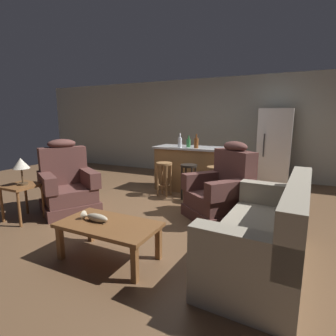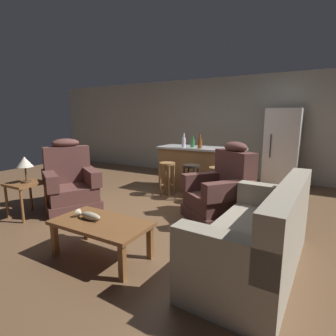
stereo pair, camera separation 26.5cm
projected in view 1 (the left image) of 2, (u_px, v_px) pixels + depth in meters
The scene contains 17 objects.
ground_plane at pixel (169, 210), 4.51m from camera, with size 12.00×12.00×0.00m.
back_wall at pixel (220, 128), 7.03m from camera, with size 12.00×0.05×2.60m.
coffee_table at pixel (109, 228), 2.87m from camera, with size 1.10×0.60×0.42m.
fish_figurine at pixel (95, 217), 2.91m from camera, with size 0.34×0.10×0.10m.
couch at pixel (267, 235), 2.75m from camera, with size 0.94×1.94×0.94m.
recliner_near_lamp at pixel (68, 186), 4.44m from camera, with size 1.15×1.15×1.20m.
recliner_near_island at pixel (222, 192), 4.08m from camera, with size 1.18×1.18×1.20m.
end_table at pixel (22, 191), 3.98m from camera, with size 0.48×0.48×0.56m.
table_lamp at pixel (21, 165), 3.89m from camera, with size 0.24×0.24×0.41m.
kitchen_island at pixel (196, 169), 5.61m from camera, with size 1.80×0.70×0.95m.
bar_stool_left at pixel (164, 173), 5.25m from camera, with size 0.32×0.32×0.68m.
bar_stool_middle at pixel (189, 175), 5.03m from camera, with size 0.32×0.32×0.68m.
bar_stool_right at pixel (215, 178), 4.80m from camera, with size 0.32×0.32×0.68m.
refrigerator at pixel (274, 148), 5.98m from camera, with size 0.70×0.69×1.76m.
bottle_tall_green at pixel (180, 142), 5.42m from camera, with size 0.08×0.08×0.29m.
bottle_short_amber at pixel (188, 143), 5.50m from camera, with size 0.09×0.09×0.24m.
bottle_wine_dark at pixel (196, 143), 5.29m from camera, with size 0.09×0.09×0.29m.
Camera 1 is at (1.87, -3.87, 1.55)m, focal length 28.00 mm.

